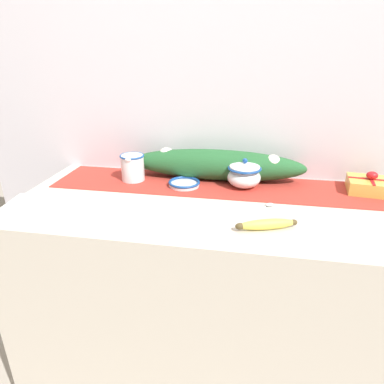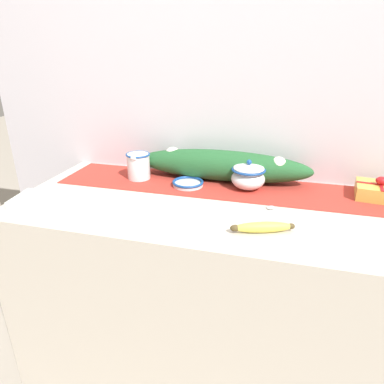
{
  "view_description": "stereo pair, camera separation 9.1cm",
  "coord_description": "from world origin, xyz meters",
  "px_view_note": "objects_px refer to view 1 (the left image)",
  "views": [
    {
      "loc": [
        0.14,
        -1.11,
        1.41
      ],
      "look_at": [
        -0.06,
        -0.03,
        0.95
      ],
      "focal_mm": 32.0,
      "sensor_mm": 36.0,
      "label": 1
    },
    {
      "loc": [
        0.23,
        -1.09,
        1.41
      ],
      "look_at": [
        -0.06,
        -0.03,
        0.95
      ],
      "focal_mm": 32.0,
      "sensor_mm": 36.0,
      "label": 2
    }
  ],
  "objects_px": {
    "napkin_stack": "(29,205)",
    "gift_box": "(370,185)",
    "banana": "(267,224)",
    "sugar_bowl": "(244,174)",
    "spoon": "(266,206)",
    "cream_pitcher": "(133,166)",
    "small_dish": "(184,183)"
  },
  "relations": [
    {
      "from": "cream_pitcher",
      "to": "gift_box",
      "type": "height_order",
      "value": "cream_pitcher"
    },
    {
      "from": "small_dish",
      "to": "banana",
      "type": "relative_size",
      "value": 0.65
    },
    {
      "from": "sugar_bowl",
      "to": "spoon",
      "type": "relative_size",
      "value": 0.86
    },
    {
      "from": "napkin_stack",
      "to": "gift_box",
      "type": "bearing_deg",
      "value": 16.77
    },
    {
      "from": "gift_box",
      "to": "spoon",
      "type": "bearing_deg",
      "value": -152.82
    },
    {
      "from": "napkin_stack",
      "to": "gift_box",
      "type": "relative_size",
      "value": 0.78
    },
    {
      "from": "napkin_stack",
      "to": "sugar_bowl",
      "type": "bearing_deg",
      "value": 24.39
    },
    {
      "from": "cream_pitcher",
      "to": "spoon",
      "type": "relative_size",
      "value": 0.77
    },
    {
      "from": "small_dish",
      "to": "gift_box",
      "type": "relative_size",
      "value": 0.72
    },
    {
      "from": "cream_pitcher",
      "to": "sugar_bowl",
      "type": "height_order",
      "value": "sugar_bowl"
    },
    {
      "from": "cream_pitcher",
      "to": "spoon",
      "type": "height_order",
      "value": "cream_pitcher"
    },
    {
      "from": "sugar_bowl",
      "to": "small_dish",
      "type": "xyz_separation_m",
      "value": [
        -0.23,
        -0.03,
        -0.04
      ]
    },
    {
      "from": "banana",
      "to": "sugar_bowl",
      "type": "bearing_deg",
      "value": 103.82
    },
    {
      "from": "small_dish",
      "to": "cream_pitcher",
      "type": "bearing_deg",
      "value": 171.98
    },
    {
      "from": "cream_pitcher",
      "to": "spoon",
      "type": "distance_m",
      "value": 0.57
    },
    {
      "from": "sugar_bowl",
      "to": "gift_box",
      "type": "xyz_separation_m",
      "value": [
        0.48,
        0.03,
        -0.03
      ]
    },
    {
      "from": "cream_pitcher",
      "to": "napkin_stack",
      "type": "relative_size",
      "value": 0.86
    },
    {
      "from": "napkin_stack",
      "to": "gift_box",
      "type": "height_order",
      "value": "gift_box"
    },
    {
      "from": "spoon",
      "to": "gift_box",
      "type": "distance_m",
      "value": 0.44
    },
    {
      "from": "sugar_bowl",
      "to": "banana",
      "type": "bearing_deg",
      "value": -76.18
    },
    {
      "from": "banana",
      "to": "napkin_stack",
      "type": "height_order",
      "value": "banana"
    },
    {
      "from": "small_dish",
      "to": "spoon",
      "type": "relative_size",
      "value": 0.82
    },
    {
      "from": "sugar_bowl",
      "to": "banana",
      "type": "distance_m",
      "value": 0.34
    },
    {
      "from": "small_dish",
      "to": "gift_box",
      "type": "xyz_separation_m",
      "value": [
        0.71,
        0.06,
        0.02
      ]
    },
    {
      "from": "napkin_stack",
      "to": "banana",
      "type": "bearing_deg",
      "value": -0.5
    },
    {
      "from": "small_dish",
      "to": "banana",
      "type": "height_order",
      "value": "banana"
    },
    {
      "from": "sugar_bowl",
      "to": "spoon",
      "type": "distance_m",
      "value": 0.19
    },
    {
      "from": "gift_box",
      "to": "napkin_stack",
      "type": "bearing_deg",
      "value": -163.23
    },
    {
      "from": "spoon",
      "to": "gift_box",
      "type": "xyz_separation_m",
      "value": [
        0.39,
        0.2,
        0.03
      ]
    },
    {
      "from": "cream_pitcher",
      "to": "small_dish",
      "type": "height_order",
      "value": "cream_pitcher"
    },
    {
      "from": "sugar_bowl",
      "to": "small_dish",
      "type": "distance_m",
      "value": 0.24
    },
    {
      "from": "banana",
      "to": "gift_box",
      "type": "relative_size",
      "value": 1.1
    }
  ]
}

